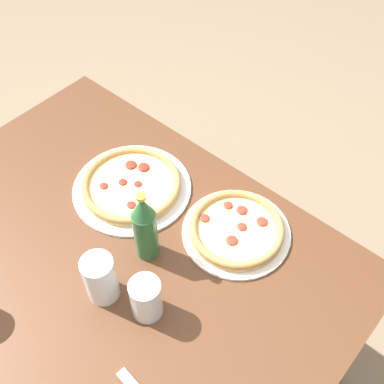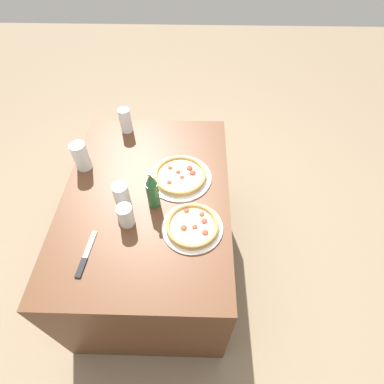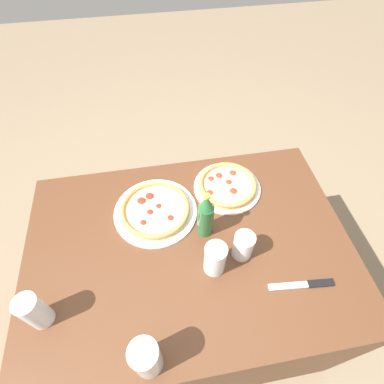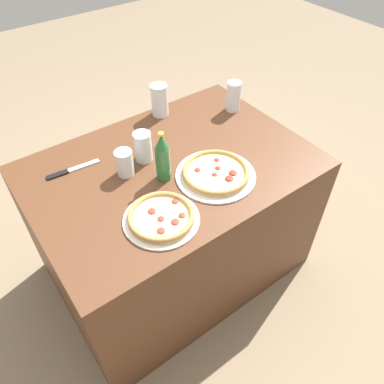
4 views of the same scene
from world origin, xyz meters
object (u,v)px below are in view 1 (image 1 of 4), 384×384
glass_red_wine (101,279)px  beer_bottle (145,227)px  pizza_margherita (237,229)px  pizza_veggie (132,185)px  glass_lemonade (146,299)px

glass_red_wine → beer_bottle: (-0.00, 0.15, 0.04)m
beer_bottle → pizza_margherita: bearing=54.5°
beer_bottle → pizza_veggie: bearing=146.3°
pizza_veggie → beer_bottle: 0.23m
pizza_veggie → glass_red_wine: 0.33m
pizza_margherita → glass_lemonade: size_ratio=2.50×
pizza_margherita → beer_bottle: 0.25m
glass_lemonade → glass_red_wine: (-0.11, -0.04, 0.01)m
pizza_margherita → glass_red_wine: 0.37m
pizza_veggie → beer_bottle: (0.18, -0.12, 0.09)m
glass_red_wine → beer_bottle: bearing=91.1°
glass_lemonade → pizza_veggie: bearing=141.2°
pizza_veggie → beer_bottle: bearing=-33.7°
pizza_margherita → beer_bottle: beer_bottle is taller
pizza_margherita → pizza_veggie: 0.32m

